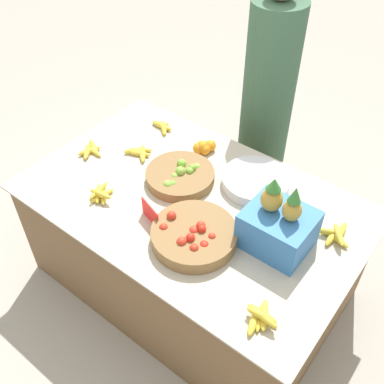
{
  "coord_description": "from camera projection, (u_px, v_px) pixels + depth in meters",
  "views": [
    {
      "loc": [
        1.06,
        -1.35,
        2.37
      ],
      "look_at": [
        0.0,
        0.0,
        0.77
      ],
      "focal_mm": 42.0,
      "sensor_mm": 36.0,
      "label": 1
    }
  ],
  "objects": [
    {
      "name": "ground_plane",
      "position": [
        192.0,
        279.0,
        2.88
      ],
      "size": [
        12.0,
        12.0,
        0.0
      ],
      "primitive_type": "plane",
      "color": "#ADA599"
    },
    {
      "name": "market_table",
      "position": [
        192.0,
        243.0,
        2.63
      ],
      "size": [
        1.8,
        1.14,
        0.72
      ],
      "color": "brown",
      "rests_on": "ground_plane"
    },
    {
      "name": "lime_bowl",
      "position": [
        180.0,
        176.0,
        2.47
      ],
      "size": [
        0.38,
        0.38,
        0.1
      ],
      "color": "olive",
      "rests_on": "market_table"
    },
    {
      "name": "tomato_basket",
      "position": [
        194.0,
        235.0,
        2.15
      ],
      "size": [
        0.42,
        0.42,
        0.11
      ],
      "color": "olive",
      "rests_on": "market_table"
    },
    {
      "name": "orange_pile",
      "position": [
        204.0,
        147.0,
        2.66
      ],
      "size": [
        0.11,
        0.13,
        0.08
      ],
      "color": "orange",
      "rests_on": "market_table"
    },
    {
      "name": "metal_bowl",
      "position": [
        256.0,
        181.0,
        2.45
      ],
      "size": [
        0.37,
        0.37,
        0.06
      ],
      "color": "silver",
      "rests_on": "market_table"
    },
    {
      "name": "price_sign",
      "position": [
        150.0,
        214.0,
        2.23
      ],
      "size": [
        0.15,
        0.05,
        0.11
      ],
      "rotation": [
        0.0,
        0.0,
        -0.31
      ],
      "color": "red",
      "rests_on": "market_table"
    },
    {
      "name": "produce_crate",
      "position": [
        278.0,
        225.0,
        2.08
      ],
      "size": [
        0.31,
        0.27,
        0.39
      ],
      "color": "#3370B7",
      "rests_on": "market_table"
    },
    {
      "name": "banana_bunch_front_left",
      "position": [
        163.0,
        127.0,
        2.85
      ],
      "size": [
        0.17,
        0.13,
        0.04
      ],
      "color": "gold",
      "rests_on": "market_table"
    },
    {
      "name": "banana_bunch_middle_right",
      "position": [
        101.0,
        194.0,
        2.38
      ],
      "size": [
        0.16,
        0.15,
        0.06
      ],
      "color": "gold",
      "rests_on": "market_table"
    },
    {
      "name": "banana_bunch_back_center",
      "position": [
        261.0,
        317.0,
        1.84
      ],
      "size": [
        0.16,
        0.2,
        0.06
      ],
      "color": "gold",
      "rests_on": "market_table"
    },
    {
      "name": "banana_bunch_front_center",
      "position": [
        139.0,
        152.0,
        2.65
      ],
      "size": [
        0.18,
        0.14,
        0.03
      ],
      "color": "gold",
      "rests_on": "market_table"
    },
    {
      "name": "banana_bunch_front_right",
      "position": [
        91.0,
        150.0,
        2.67
      ],
      "size": [
        0.18,
        0.17,
        0.03
      ],
      "color": "gold",
      "rests_on": "market_table"
    },
    {
      "name": "banana_bunch_middle_left",
      "position": [
        336.0,
        235.0,
        2.17
      ],
      "size": [
        0.18,
        0.2,
        0.06
      ],
      "color": "gold",
      "rests_on": "market_table"
    },
    {
      "name": "vendor_person",
      "position": [
        266.0,
        109.0,
        2.94
      ],
      "size": [
        0.33,
        0.33,
        1.64
      ],
      "color": "#385B42",
      "rests_on": "ground_plane"
    }
  ]
}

